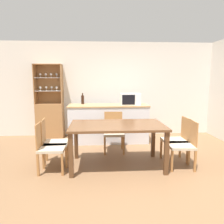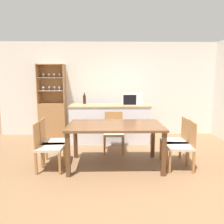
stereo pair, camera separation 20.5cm
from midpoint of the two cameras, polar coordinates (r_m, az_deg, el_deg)
The scene contains 12 objects.
ground_plane at distance 3.84m, azimuth 7.01°, elevation -15.68°, with size 18.00×18.00×0.00m, color brown.
wall_back at distance 6.11m, azimuth 3.72°, elevation 5.94°, with size 6.80×0.06×2.55m.
kitchen_counter at distance 5.46m, azimuth 0.49°, elevation -2.95°, with size 1.96×0.65×0.93m.
display_cabinet at distance 6.12m, azimuth -14.26°, elevation -0.68°, with size 0.71×0.36×1.94m.
dining_table at distance 3.91m, azimuth 2.33°, elevation -4.52°, with size 1.67×0.98×0.77m.
dining_chair_side_left_far at distance 4.21m, azimuth -14.05°, elevation -7.47°, with size 0.46×0.46×0.85m.
dining_chair_side_right_far at distance 4.34m, azimuth 17.88°, elevation -7.12°, with size 0.45×0.45×0.85m.
dining_chair_head_far at distance 4.76m, azimuth 1.71°, elevation -5.27°, with size 0.44×0.44×0.85m.
dining_chair_side_right_near at distance 4.07m, azimuth 19.25°, elevation -8.25°, with size 0.46×0.46×0.85m.
dining_chair_side_left_near at distance 3.94m, azimuth -14.98°, elevation -8.64°, with size 0.44×0.44×0.85m.
microwave at distance 5.41m, azimuth 6.27°, elevation 3.36°, with size 0.48×0.35×0.28m.
wine_bottle at distance 5.59m, azimuth -6.16°, elevation 3.31°, with size 0.07×0.07×0.28m.
Camera 2 is at (-0.42, -3.45, 1.59)m, focal length 35.00 mm.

